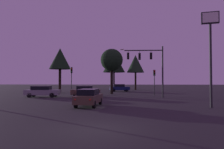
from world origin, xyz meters
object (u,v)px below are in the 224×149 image
(car_crossing_left, at_px, (42,91))
(car_far_lane, at_px, (119,88))
(car_nearside_lane, at_px, (89,97))
(tree_right_cluster, at_px, (114,62))
(car_crossing_right, at_px, (86,91))
(store_sign_illuminated, at_px, (210,38))
(traffic_signal_mast_arm, at_px, (149,62))
(tree_center_horizon, at_px, (60,59))
(traffic_light_corner_left, at_px, (71,75))
(traffic_light_corner_right, at_px, (154,77))
(tree_left_far, at_px, (135,64))
(tree_behind_sign, at_px, (112,60))

(car_crossing_left, xyz_separation_m, car_far_lane, (10.34, 15.02, -0.00))
(car_nearside_lane, bearing_deg, tree_right_cluster, 88.23)
(car_crossing_right, bearing_deg, store_sign_illuminated, -42.57)
(traffic_signal_mast_arm, xyz_separation_m, tree_center_horizon, (-15.23, 10.44, 1.50))
(car_crossing_left, bearing_deg, traffic_light_corner_left, 52.62)
(traffic_light_corner_right, height_order, tree_right_cluster, tree_right_cluster)
(car_crossing_right, bearing_deg, traffic_light_corner_left, 134.92)
(tree_center_horizon, bearing_deg, tree_right_cluster, 50.08)
(tree_right_cluster, bearing_deg, traffic_signal_mast_arm, -75.80)
(tree_left_far, bearing_deg, tree_behind_sign, -107.67)
(traffic_signal_mast_arm, bearing_deg, tree_right_cluster, 104.20)
(car_nearside_lane, bearing_deg, car_far_lane, 84.55)
(car_crossing_left, relative_size, car_far_lane, 1.10)
(traffic_light_corner_left, bearing_deg, tree_behind_sign, 27.66)
(traffic_light_corner_right, xyz_separation_m, car_far_lane, (-5.53, 10.65, -1.99))
(tree_behind_sign, relative_size, tree_left_far, 0.90)
(traffic_signal_mast_arm, distance_m, car_crossing_right, 9.72)
(car_far_lane, bearing_deg, store_sign_illuminated, -72.48)
(traffic_light_corner_left, relative_size, car_crossing_left, 0.92)
(tree_right_cluster, bearing_deg, car_nearside_lane, -91.77)
(car_nearside_lane, distance_m, car_crossing_right, 11.26)
(tree_center_horizon, bearing_deg, tree_behind_sign, -18.22)
(car_nearside_lane, distance_m, car_crossing_left, 12.62)
(tree_center_horizon, height_order, tree_right_cluster, tree_right_cluster)
(traffic_light_corner_right, bearing_deg, car_nearside_lane, -119.16)
(tree_left_far, bearing_deg, car_far_lane, -115.84)
(traffic_light_corner_left, xyz_separation_m, tree_center_horizon, (-3.75, 6.44, 3.22))
(traffic_light_corner_right, xyz_separation_m, car_crossing_right, (-10.11, -3.11, -1.99))
(tree_behind_sign, xyz_separation_m, tree_left_far, (5.01, 15.71, 0.60))
(traffic_light_corner_left, bearing_deg, tree_right_cluster, 71.81)
(car_far_lane, bearing_deg, traffic_light_corner_right, -62.56)
(car_crossing_left, bearing_deg, car_far_lane, 55.46)
(tree_left_far, bearing_deg, car_crossing_right, -111.21)
(traffic_light_corner_left, xyz_separation_m, tree_behind_sign, (6.10, 3.20, 2.62))
(traffic_light_corner_left, bearing_deg, car_crossing_left, -127.38)
(traffic_light_corner_right, xyz_separation_m, tree_behind_sign, (-6.72, 2.81, 2.91))
(traffic_light_corner_left, relative_size, car_nearside_lane, 1.02)
(traffic_signal_mast_arm, xyz_separation_m, car_crossing_right, (-8.77, 1.28, -4.00))
(car_far_lane, relative_size, tree_behind_sign, 0.56)
(tree_center_horizon, bearing_deg, traffic_light_corner_right, -20.07)
(traffic_light_corner_right, bearing_deg, traffic_light_corner_left, -178.27)
(traffic_light_corner_left, bearing_deg, tree_center_horizon, 120.23)
(car_far_lane, distance_m, tree_center_horizon, 13.17)
(tree_left_far, distance_m, tree_center_horizon, 19.40)
(car_crossing_left, relative_size, tree_center_horizon, 0.57)
(traffic_light_corner_right, relative_size, car_crossing_left, 0.83)
(tree_center_horizon, bearing_deg, traffic_signal_mast_arm, -34.42)
(car_far_lane, relative_size, store_sign_illuminated, 0.53)
(car_crossing_right, xyz_separation_m, tree_center_horizon, (-6.47, 9.16, 5.50))
(car_crossing_left, xyz_separation_m, tree_left_far, (14.15, 22.89, 5.50))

